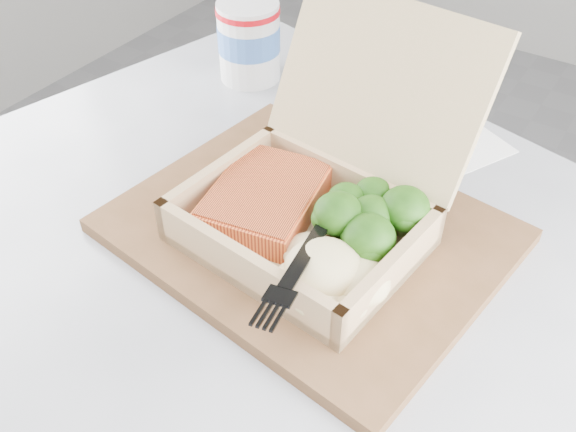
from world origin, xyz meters
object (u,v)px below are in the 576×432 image
Objects in this scene: cafe_table at (239,354)px; paper_cup at (249,39)px; serving_tray at (309,231)px; takeout_container at (326,182)px.

paper_cup is at bearing 122.10° from cafe_table.
takeout_container reaches higher than serving_tray.
takeout_container is (0.07, 0.06, 0.24)m from cafe_table.
paper_cup is (-0.23, 0.22, 0.05)m from serving_tray.
serving_tray is 1.36× the size of takeout_container.
cafe_table is 8.61× the size of paper_cup.
cafe_table is 0.26m from takeout_container.
takeout_container is (0.01, 0.01, 0.05)m from serving_tray.
paper_cup is at bearing 136.18° from serving_tray.
serving_tray is 0.32m from paper_cup.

